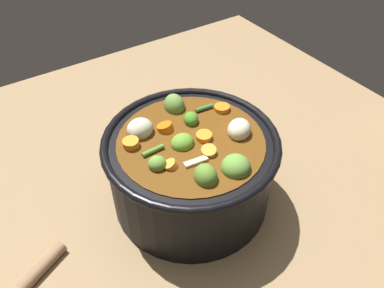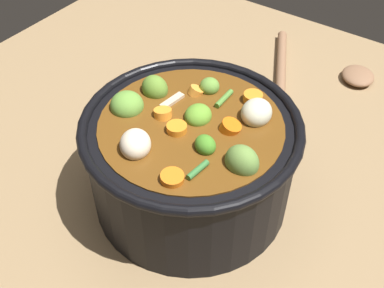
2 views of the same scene
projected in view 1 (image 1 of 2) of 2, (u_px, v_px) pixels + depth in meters
ground_plane at (191, 196)px, 0.69m from camera, size 1.10×1.10×0.00m
cooking_pot at (191, 168)px, 0.64m from camera, size 0.28×0.28×0.16m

